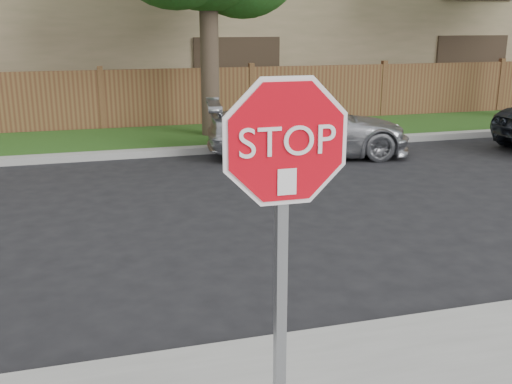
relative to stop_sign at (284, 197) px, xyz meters
name	(u,v)px	position (x,y,z in m)	size (l,w,h in m)	color
ground	(157,362)	(-0.62, 1.48, -1.83)	(90.00, 90.00, 0.00)	black
far_curb	(110,155)	(-0.62, 9.63, -1.75)	(70.00, 0.30, 0.15)	gray
grass_strip	(107,141)	(-0.62, 11.28, -1.77)	(70.00, 3.00, 0.12)	#1E4714
fence	(102,102)	(-0.62, 12.88, -1.03)	(70.00, 0.12, 1.60)	#56311E
stop_sign	(284,197)	(0.00, 0.00, 0.00)	(1.01, 0.13, 2.55)	gray
sedan_right	(308,127)	(3.49, 8.76, -1.20)	(1.75, 4.31, 1.25)	#B6B8BE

